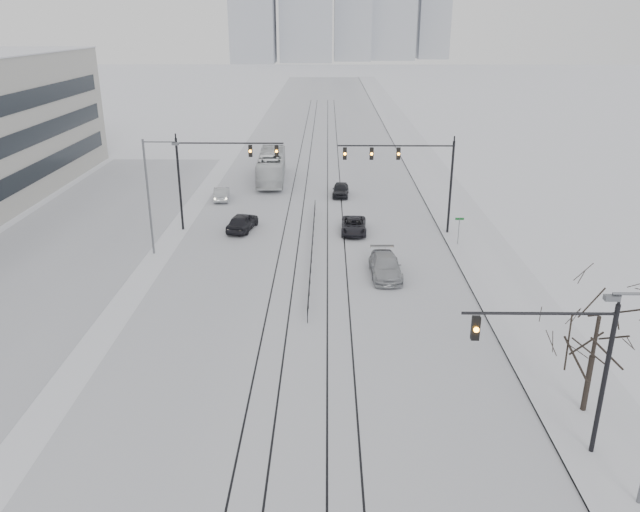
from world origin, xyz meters
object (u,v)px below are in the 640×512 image
Objects in this scene: bare_tree at (597,327)px; sedan_nb_front at (354,226)px; sedan_sb_inner at (242,222)px; sedan_sb_outer at (222,194)px; traffic_mast_near at (568,360)px; box_truck at (271,167)px; sedan_nb_right at (385,266)px; sedan_nb_far at (341,190)px.

sedan_nb_front is (-9.74, 26.21, -3.85)m from bare_tree.
sedan_sb_inner is 10.36m from sedan_sb_outer.
traffic_mast_near is 1.54× the size of sedan_sb_inner.
box_truck is at bearing 108.56° from traffic_mast_near.
sedan_nb_right is (14.94, -20.03, 0.08)m from sedan_sb_outer.
bare_tree reaches higher than sedan_sb_inner.
box_truck is (4.44, 7.95, 0.99)m from sedan_sb_outer.
sedan_sb_outer is 9.16m from box_truck.
traffic_mast_near is 1.35× the size of sedan_nb_right.
box_truck is at bearing -82.26° from sedan_sb_inner.
sedan_nb_right reaches higher than sedan_nb_far.
sedan_sb_outer is 0.34× the size of box_truck.
bare_tree is 43.24m from sedan_sb_outer.
sedan_sb_outer is (-20.39, 39.54, -3.89)m from traffic_mast_near.
bare_tree reaches higher than sedan_nb_far.
bare_tree is at bearing 51.24° from traffic_mast_near.
sedan_sb_inner is 14.41m from sedan_nb_far.
bare_tree is 1.49× the size of sedan_sb_outer.
box_truck is (-18.36, 44.48, -2.83)m from bare_tree.
traffic_mast_near reaches higher than sedan_sb_inner.
bare_tree reaches higher than sedan_nb_right.
sedan_sb_inner reaches higher than sedan_nb_right.
sedan_sb_inner reaches higher than sedan_nb_far.
sedan_nb_front is 9.89m from sedan_nb_right.
box_truck is (1.06, 17.74, 0.88)m from sedan_sb_inner.
bare_tree is 39.81m from sedan_nb_far.
sedan_nb_front is at bearing 135.60° from sedan_sb_outer.
traffic_mast_near is at bearing 111.19° from sedan_sb_outer.
sedan_nb_front is at bearing 104.07° from traffic_mast_near.
traffic_mast_near is 3.85m from bare_tree.
bare_tree is 1.34× the size of sedan_sb_inner.
sedan_nb_front is 11.99m from sedan_nb_far.
sedan_sb_inner is 9.70m from sedan_nb_front.
sedan_sb_outer is 1.02× the size of sedan_nb_far.
sedan_nb_right is at bearing 105.60° from traffic_mast_near.
sedan_sb_inner is at bearing 84.38° from box_truck.
traffic_mast_near is 30.37m from sedan_nb_front.
sedan_nb_far is at bearing -116.37° from sedan_sb_inner.
bare_tree is at bearing -65.93° from sedan_nb_right.
bare_tree is (2.41, 3.00, -0.07)m from traffic_mast_near.
sedan_nb_right is 21.85m from sedan_nb_far.
sedan_nb_front is at bearing -82.09° from sedan_nb_far.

